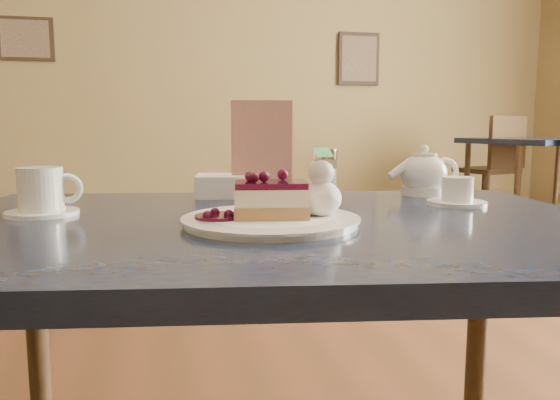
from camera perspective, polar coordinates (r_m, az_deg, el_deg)
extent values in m
cube|color=olive|center=(5.71, -9.58, 13.76)|extent=(8.00, 0.02, 3.00)
cube|color=black|center=(5.82, -25.06, 15.02)|extent=(0.50, 0.03, 0.40)
cube|color=black|center=(6.06, 8.24, 14.39)|extent=(0.45, 0.03, 0.55)
cube|color=#17243D|center=(0.94, -1.12, -3.23)|extent=(1.28, 0.95, 0.04)
cylinder|color=#372815|center=(1.46, -23.89, -15.03)|extent=(0.05, 0.05, 0.70)
cylinder|color=#372815|center=(1.49, 19.85, -14.33)|extent=(0.05, 0.05, 0.70)
cylinder|color=white|center=(0.89, -0.97, -2.21)|extent=(0.28, 0.28, 0.01)
cube|color=tan|center=(0.89, -0.98, -1.14)|extent=(0.13, 0.10, 0.02)
cube|color=#FFE4C4|center=(0.88, -0.98, 0.43)|extent=(0.13, 0.10, 0.03)
cube|color=#400C28|center=(0.88, -0.98, 1.64)|extent=(0.12, 0.10, 0.01)
ellipsoid|color=white|center=(0.90, 4.30, 0.16)|extent=(0.07, 0.07, 0.06)
cylinder|color=#400C28|center=(0.88, -6.38, -1.74)|extent=(0.08, 0.08, 0.01)
cylinder|color=white|center=(1.07, -23.61, -1.23)|extent=(0.13, 0.13, 0.01)
cylinder|color=white|center=(1.07, -23.73, 1.06)|extent=(0.08, 0.08, 0.08)
torus|color=white|center=(1.06, -21.34, 1.14)|extent=(0.05, 0.01, 0.05)
cylinder|color=white|center=(1.17, 18.00, -0.29)|extent=(0.12, 0.12, 0.01)
cylinder|color=white|center=(1.16, 18.06, 1.10)|extent=(0.06, 0.06, 0.05)
ellipsoid|color=white|center=(1.31, 14.76, 2.53)|extent=(0.11, 0.11, 0.09)
cylinder|color=white|center=(1.31, 14.84, 4.79)|extent=(0.06, 0.06, 0.01)
cylinder|color=white|center=(1.28, 11.80, 2.49)|extent=(0.06, 0.02, 0.05)
cube|color=beige|center=(1.24, -1.92, 5.38)|extent=(0.14, 0.05, 0.22)
cylinder|color=white|center=(1.25, 4.66, 2.34)|extent=(0.05, 0.05, 0.08)
cylinder|color=silver|center=(1.25, 4.69, 4.81)|extent=(0.06, 0.06, 0.02)
cube|color=white|center=(1.25, -6.00, 1.50)|extent=(0.13, 0.13, 0.05)
cube|color=#17243D|center=(4.89, 25.67, 5.60)|extent=(1.25, 1.10, 0.04)
cylinder|color=#372815|center=(4.38, 23.50, 0.34)|extent=(0.05, 0.05, 0.75)
cylinder|color=#372815|center=(4.94, 18.91, 1.34)|extent=(0.05, 0.05, 0.75)
cylinder|color=#372815|center=(5.46, 26.93, 1.49)|extent=(0.05, 0.05, 0.75)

